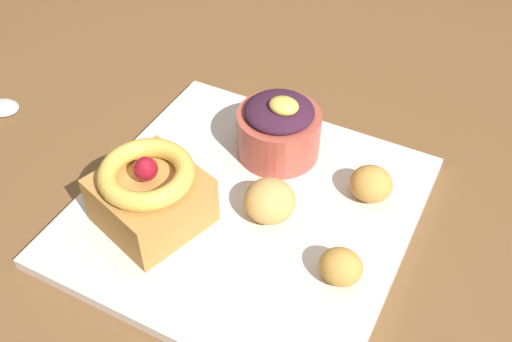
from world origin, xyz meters
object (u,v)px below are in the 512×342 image
at_px(berry_ramekin, 279,128).
at_px(cake_slice, 150,194).
at_px(fritter_front, 371,184).
at_px(fritter_middle, 341,267).
at_px(fritter_back, 270,201).
at_px(front_plate, 246,210).

bearing_deg(berry_ramekin, cake_slice, -114.02).
bearing_deg(berry_ramekin, fritter_front, -9.47).
height_order(cake_slice, fritter_middle, cake_slice).
distance_m(berry_ramekin, fritter_back, 0.09).
bearing_deg(fritter_back, cake_slice, -149.87).
distance_m(front_plate, fritter_back, 0.04).
distance_m(fritter_front, fritter_middle, 0.10).
height_order(front_plate, cake_slice, cake_slice).
distance_m(front_plate, fritter_middle, 0.12).
xyz_separation_m(berry_ramekin, fritter_front, (0.10, -0.02, -0.01)).
bearing_deg(fritter_middle, fritter_front, 95.35).
xyz_separation_m(berry_ramekin, fritter_back, (0.03, -0.08, -0.01)).
distance_m(fritter_middle, fritter_back, 0.09).
bearing_deg(front_plate, cake_slice, -141.12).
height_order(fritter_middle, fritter_back, fritter_back).
height_order(berry_ramekin, fritter_middle, berry_ramekin).
xyz_separation_m(front_plate, fritter_back, (0.02, -0.00, 0.03)).
distance_m(berry_ramekin, fritter_front, 0.11).
height_order(fritter_front, fritter_back, fritter_back).
xyz_separation_m(cake_slice, fritter_front, (0.17, 0.12, -0.02)).
relative_size(berry_ramekin, fritter_front, 2.09).
xyz_separation_m(cake_slice, fritter_middle, (0.17, 0.02, -0.02)).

